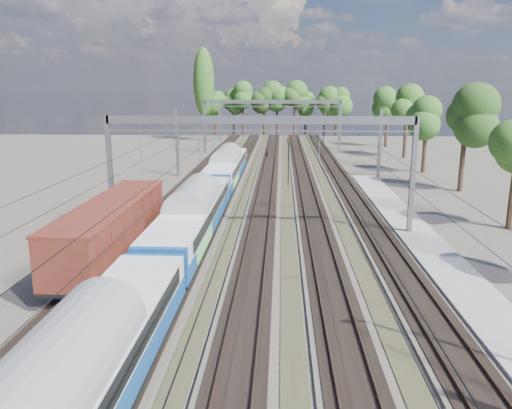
{
  "coord_description": "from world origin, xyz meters",
  "views": [
    {
      "loc": [
        1.64,
        -7.31,
        11.06
      ],
      "look_at": [
        -0.13,
        27.71,
        2.8
      ],
      "focal_mm": 35.0,
      "sensor_mm": 36.0,
      "label": 1
    }
  ],
  "objects_px": {
    "worker": "(267,153)",
    "signal_far": "(324,125)",
    "signal_near": "(289,156)",
    "emu_train": "(193,211)",
    "freight_boxcar": "(112,228)"
  },
  "relations": [
    {
      "from": "signal_far",
      "to": "freight_boxcar",
      "type": "bearing_deg",
      "value": -82.19
    },
    {
      "from": "signal_near",
      "to": "signal_far",
      "type": "bearing_deg",
      "value": 74.73
    },
    {
      "from": "freight_boxcar",
      "to": "signal_near",
      "type": "xyz_separation_m",
      "value": [
        11.48,
        26.72,
        1.1
      ]
    },
    {
      "from": "signal_near",
      "to": "signal_far",
      "type": "distance_m",
      "value": 42.26
    },
    {
      "from": "signal_near",
      "to": "worker",
      "type": "bearing_deg",
      "value": 92.35
    },
    {
      "from": "emu_train",
      "to": "signal_far",
      "type": "distance_m",
      "value": 66.26
    },
    {
      "from": "signal_near",
      "to": "emu_train",
      "type": "bearing_deg",
      "value": -112.08
    },
    {
      "from": "freight_boxcar",
      "to": "worker",
      "type": "relative_size",
      "value": 9.48
    },
    {
      "from": "emu_train",
      "to": "freight_boxcar",
      "type": "distance_m",
      "value": 5.81
    },
    {
      "from": "freight_boxcar",
      "to": "signal_near",
      "type": "distance_m",
      "value": 29.1
    },
    {
      "from": "worker",
      "to": "signal_near",
      "type": "distance_m",
      "value": 23.09
    },
    {
      "from": "emu_train",
      "to": "signal_near",
      "type": "bearing_deg",
      "value": 73.15
    },
    {
      "from": "freight_boxcar",
      "to": "signal_far",
      "type": "xyz_separation_m",
      "value": [
        18.85,
        68.33,
        1.59
      ]
    },
    {
      "from": "worker",
      "to": "signal_far",
      "type": "relative_size",
      "value": 0.25
    },
    {
      "from": "signal_near",
      "to": "signal_far",
      "type": "relative_size",
      "value": 0.88
    }
  ]
}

